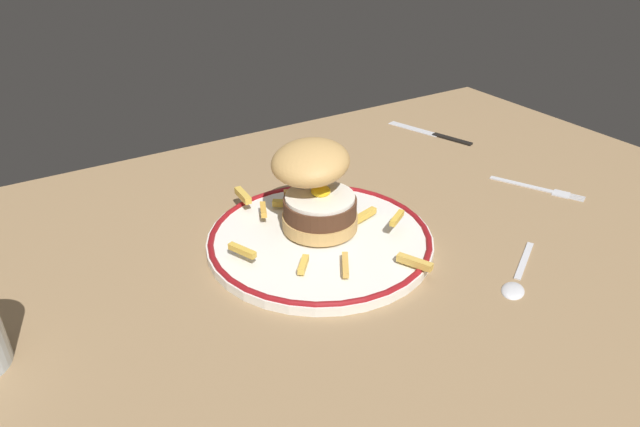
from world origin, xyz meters
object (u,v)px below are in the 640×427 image
(spoon, at_px, (516,282))
(burger, at_px, (315,187))
(dinner_plate, at_px, (320,238))
(knife, at_px, (436,134))
(fork, at_px, (539,188))

(spoon, bearing_deg, burger, 122.70)
(dinner_plate, height_order, burger, burger)
(burger, bearing_deg, knife, 25.66)
(fork, bearing_deg, dinner_plate, 172.97)
(fork, distance_m, spoon, 0.27)
(knife, bearing_deg, fork, -93.61)
(fork, distance_m, knife, 0.26)
(dinner_plate, relative_size, spoon, 2.39)
(fork, relative_size, knife, 0.77)
(dinner_plate, distance_m, spoon, 0.25)
(dinner_plate, xyz_separation_m, burger, (0.01, 0.03, 0.06))
(dinner_plate, distance_m, knife, 0.44)
(dinner_plate, relative_size, burger, 2.07)
(burger, xyz_separation_m, spoon, (0.14, -0.22, -0.07))
(fork, xyz_separation_m, knife, (0.02, 0.26, 0.00))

